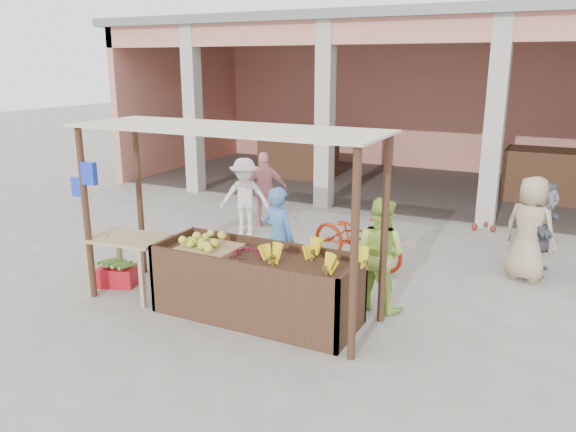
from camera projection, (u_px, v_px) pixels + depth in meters
The scene contains 19 objects.
ground at pixel (224, 309), 7.40m from camera, with size 60.00×60.00×0.00m, color slate.
market_building at pixel (414, 80), 14.35m from camera, with size 14.40×6.40×4.20m.
fruit_stall at pixel (256, 288), 7.07m from camera, with size 2.60×0.95×0.80m, color #4A2E1D.
stall_awning at pixel (221, 160), 6.93m from camera, with size 4.09×1.35×2.39m.
banana_heap at pixel (317, 258), 6.63m from camera, with size 1.19×0.65×0.22m, color yellow, non-canonical shape.
melon_tray at pixel (209, 244), 7.19m from camera, with size 0.73×0.64×0.20m.
berry_heap at pixel (249, 251), 6.99m from camera, with size 0.47×0.39×0.15m, color maroon.
side_table at pixel (129, 247), 7.73m from camera, with size 1.10×0.80×0.83m.
papaya_pile at pixel (127, 229), 7.66m from camera, with size 0.75×0.43×0.22m, color #49872C, non-canonical shape.
red_crate at pixel (118, 276), 8.18m from camera, with size 0.54×0.39×0.28m, color red.
plantain_bundle at pixel (117, 264), 8.13m from camera, with size 0.42×0.30×0.08m, color #5E9737, non-canonical shape.
produce_sacks at pixel (485, 216), 10.81m from camera, with size 0.75×0.70×0.57m.
vendor_blue at pixel (279, 235), 7.87m from camera, with size 0.60×0.44×1.60m, color #487FBF.
vendor_green at pixel (379, 251), 7.25m from camera, with size 0.76×0.44×1.58m, color #ADD94F.
motorcycle at pixel (357, 236), 8.93m from camera, with size 1.80×0.62×0.94m, color #A2280A.
shopper_a at pixel (245, 194), 10.41m from camera, with size 1.01×0.51×1.57m, color silver.
shopper_b at pixel (265, 187), 10.99m from camera, with size 0.93×0.49×1.58m, color pink.
shopper_c at pixel (530, 223), 8.21m from camera, with size 0.84×0.54×1.74m, color #9E8868.
shopper_d at pixel (541, 225), 8.49m from camera, with size 1.41×0.58×1.53m, color #555663.
Camera 1 is at (3.82, -5.70, 3.14)m, focal length 35.00 mm.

